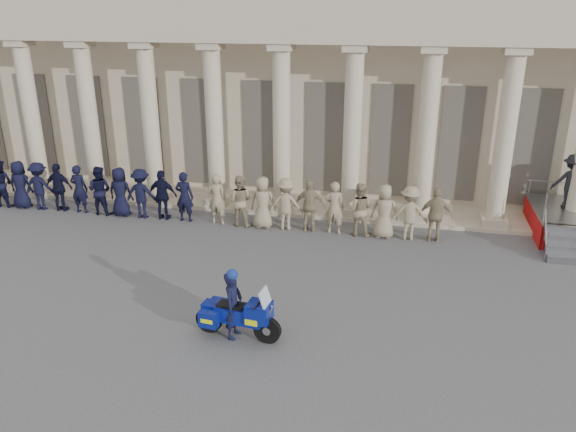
# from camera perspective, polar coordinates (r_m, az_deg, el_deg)

# --- Properties ---
(ground) EXTENTS (90.00, 90.00, 0.00)m
(ground) POSITION_cam_1_polar(r_m,az_deg,el_deg) (14.46, -2.78, -10.77)
(ground) COLOR #4B4B4E
(ground) RESTS_ON ground
(building) EXTENTS (40.00, 12.50, 9.00)m
(building) POSITION_cam_1_polar(r_m,az_deg,el_deg) (27.01, 5.44, 14.14)
(building) COLOR #BAA88B
(building) RESTS_ON ground
(officer_rank) EXTENTS (20.44, 0.72, 1.89)m
(officer_rank) POSITION_cam_1_polar(r_m,az_deg,el_deg) (21.23, -12.22, 2.07)
(officer_rank) COLOR black
(officer_rank) RESTS_ON ground
(motorcycle) EXTENTS (2.19, 0.93, 1.40)m
(motorcycle) POSITION_cam_1_polar(r_m,az_deg,el_deg) (13.64, -5.07, -9.97)
(motorcycle) COLOR black
(motorcycle) RESTS_ON ground
(rider) EXTENTS (0.47, 0.66, 1.79)m
(rider) POSITION_cam_1_polar(r_m,az_deg,el_deg) (13.54, -5.59, -8.85)
(rider) COLOR black
(rider) RESTS_ON ground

